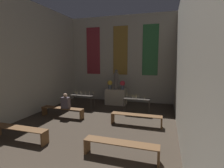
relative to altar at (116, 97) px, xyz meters
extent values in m
cube|color=#B2AD9E|center=(0.00, 1.02, 2.18)|extent=(6.73, 0.12, 5.28)
cube|color=maroon|center=(-1.82, 0.94, 2.71)|extent=(0.91, 0.03, 2.96)
cube|color=olive|center=(0.00, 0.94, 2.71)|extent=(0.91, 0.03, 2.96)
cube|color=#33723F|center=(1.82, 0.94, 2.71)|extent=(0.91, 0.03, 2.96)
cube|color=#B2AD9E|center=(-3.31, -4.15, 2.18)|extent=(0.12, 10.47, 5.28)
cube|color=#B2AD9E|center=(3.31, -4.15, 2.18)|extent=(0.12, 10.47, 5.28)
cube|color=#ADA38E|center=(0.00, 0.00, 0.00)|extent=(1.18, 0.72, 0.91)
cylinder|color=#5B5651|center=(0.00, 0.00, 0.93)|extent=(0.27, 0.27, 0.95)
sphere|color=#5B5651|center=(0.00, 0.00, 1.50)|extent=(0.19, 0.19, 0.19)
cylinder|color=#4C5666|center=(-0.38, 0.00, 0.58)|extent=(0.20, 0.20, 0.24)
sphere|color=gold|center=(-0.38, 0.00, 0.80)|extent=(0.30, 0.30, 0.30)
cylinder|color=#4C5666|center=(0.38, 0.00, 0.58)|extent=(0.20, 0.20, 0.24)
sphere|color=#DB3342|center=(0.38, 0.00, 0.80)|extent=(0.30, 0.30, 0.30)
cube|color=#332D28|center=(-1.46, -1.45, 0.28)|extent=(1.25, 0.46, 0.02)
cylinder|color=#332D28|center=(-2.06, -1.65, -0.09)|extent=(0.04, 0.04, 0.73)
cylinder|color=#332D28|center=(-0.87, -1.65, -0.09)|extent=(0.04, 0.04, 0.73)
cylinder|color=#332D28|center=(-2.06, -1.24, -0.09)|extent=(0.04, 0.04, 0.73)
cylinder|color=#332D28|center=(-0.87, -1.24, -0.09)|extent=(0.04, 0.04, 0.73)
cylinder|color=silver|center=(-1.05, -1.40, 0.37)|extent=(0.02, 0.02, 0.16)
sphere|color=#F9CC4C|center=(-1.05, -1.40, 0.46)|extent=(0.02, 0.02, 0.02)
cylinder|color=silver|center=(-1.95, -1.38, 0.35)|extent=(0.02, 0.02, 0.12)
sphere|color=#F9CC4C|center=(-1.95, -1.38, 0.43)|extent=(0.02, 0.02, 0.02)
cylinder|color=silver|center=(-1.18, -1.59, 0.37)|extent=(0.02, 0.02, 0.16)
sphere|color=#F9CC4C|center=(-1.18, -1.59, 0.47)|extent=(0.02, 0.02, 0.02)
cylinder|color=silver|center=(-1.72, -1.64, 0.37)|extent=(0.02, 0.02, 0.15)
sphere|color=#F9CC4C|center=(-1.72, -1.64, 0.45)|extent=(0.02, 0.02, 0.02)
cylinder|color=silver|center=(-0.90, -1.29, 0.36)|extent=(0.02, 0.02, 0.14)
sphere|color=#F9CC4C|center=(-0.90, -1.29, 0.45)|extent=(0.02, 0.02, 0.02)
cylinder|color=silver|center=(-1.36, -1.30, 0.38)|extent=(0.02, 0.02, 0.17)
sphere|color=#F9CC4C|center=(-1.36, -1.30, 0.48)|extent=(0.02, 0.02, 0.02)
cylinder|color=silver|center=(-1.42, -1.56, 0.36)|extent=(0.02, 0.02, 0.13)
sphere|color=#F9CC4C|center=(-1.42, -1.56, 0.43)|extent=(0.02, 0.02, 0.02)
cylinder|color=silver|center=(-1.72, -1.60, 0.34)|extent=(0.02, 0.02, 0.10)
sphere|color=#F9CC4C|center=(-1.72, -1.60, 0.40)|extent=(0.02, 0.02, 0.02)
cylinder|color=silver|center=(-1.58, -1.39, 0.38)|extent=(0.02, 0.02, 0.18)
sphere|color=#F9CC4C|center=(-1.58, -1.39, 0.48)|extent=(0.02, 0.02, 0.02)
cylinder|color=silver|center=(-1.14, -1.24, 0.38)|extent=(0.02, 0.02, 0.18)
sphere|color=#F9CC4C|center=(-1.14, -1.24, 0.48)|extent=(0.02, 0.02, 0.02)
cylinder|color=silver|center=(-1.75, -1.44, 0.38)|extent=(0.02, 0.02, 0.17)
sphere|color=#F9CC4C|center=(-1.75, -1.44, 0.48)|extent=(0.02, 0.02, 0.02)
cylinder|color=silver|center=(-1.49, -1.51, 0.38)|extent=(0.02, 0.02, 0.17)
sphere|color=#F9CC4C|center=(-1.49, -1.51, 0.47)|extent=(0.02, 0.02, 0.02)
cube|color=#332D28|center=(1.46, -1.45, 0.28)|extent=(1.25, 0.46, 0.02)
cylinder|color=#332D28|center=(0.87, -1.65, -0.09)|extent=(0.04, 0.04, 0.73)
cylinder|color=#332D28|center=(2.06, -1.65, -0.09)|extent=(0.04, 0.04, 0.73)
cylinder|color=#332D28|center=(0.87, -1.24, -0.09)|extent=(0.04, 0.04, 0.73)
cylinder|color=#332D28|center=(2.06, -1.24, -0.09)|extent=(0.04, 0.04, 0.73)
cylinder|color=silver|center=(1.44, -1.57, 0.34)|extent=(0.02, 0.02, 0.10)
sphere|color=#F9CC4C|center=(1.44, -1.57, 0.41)|extent=(0.02, 0.02, 0.02)
cylinder|color=silver|center=(1.26, -1.50, 0.35)|extent=(0.02, 0.02, 0.11)
sphere|color=#F9CC4C|center=(1.26, -1.50, 0.42)|extent=(0.02, 0.02, 0.02)
cylinder|color=silver|center=(1.26, -1.35, 0.35)|extent=(0.02, 0.02, 0.11)
sphere|color=#F9CC4C|center=(1.26, -1.35, 0.42)|extent=(0.02, 0.02, 0.02)
cylinder|color=silver|center=(1.07, -1.37, 0.35)|extent=(0.02, 0.02, 0.10)
sphere|color=#F9CC4C|center=(1.07, -1.37, 0.41)|extent=(0.02, 0.02, 0.02)
cylinder|color=silver|center=(1.42, -1.44, 0.38)|extent=(0.02, 0.02, 0.18)
sphere|color=#F9CC4C|center=(1.42, -1.44, 0.48)|extent=(0.02, 0.02, 0.02)
cylinder|color=silver|center=(1.46, -1.53, 0.38)|extent=(0.02, 0.02, 0.17)
sphere|color=#F9CC4C|center=(1.46, -1.53, 0.47)|extent=(0.02, 0.02, 0.02)
cylinder|color=silver|center=(1.84, -1.55, 0.35)|extent=(0.02, 0.02, 0.11)
sphere|color=#F9CC4C|center=(1.84, -1.55, 0.42)|extent=(0.02, 0.02, 0.02)
cylinder|color=silver|center=(1.34, -1.52, 0.34)|extent=(0.02, 0.02, 0.10)
sphere|color=#F9CC4C|center=(1.34, -1.52, 0.40)|extent=(0.02, 0.02, 0.02)
cylinder|color=silver|center=(1.53, -1.34, 0.37)|extent=(0.02, 0.02, 0.15)
sphere|color=#F9CC4C|center=(1.53, -1.34, 0.46)|extent=(0.02, 0.02, 0.02)
cylinder|color=silver|center=(0.95, -1.37, 0.38)|extent=(0.02, 0.02, 0.17)
sphere|color=#F9CC4C|center=(0.95, -1.37, 0.47)|extent=(0.02, 0.02, 0.02)
cylinder|color=silver|center=(1.41, -1.63, 0.35)|extent=(0.02, 0.02, 0.11)
sphere|color=#F9CC4C|center=(1.41, -1.63, 0.42)|extent=(0.02, 0.02, 0.02)
cylinder|color=silver|center=(0.96, -1.32, 0.34)|extent=(0.02, 0.02, 0.10)
sphere|color=#F9CC4C|center=(0.96, -1.32, 0.40)|extent=(0.02, 0.02, 0.02)
cube|color=brown|center=(-1.69, -5.45, -0.03)|extent=(2.02, 0.36, 0.03)
cube|color=brown|center=(-0.71, -5.45, -0.25)|extent=(0.06, 0.32, 0.41)
cube|color=brown|center=(1.69, -5.45, -0.03)|extent=(2.02, 0.36, 0.03)
cube|color=brown|center=(0.71, -5.45, -0.25)|extent=(0.06, 0.32, 0.41)
cube|color=brown|center=(2.68, -5.45, -0.25)|extent=(0.06, 0.32, 0.41)
cube|color=brown|center=(-1.69, -2.98, -0.03)|extent=(2.02, 0.36, 0.03)
cube|color=brown|center=(-2.68, -2.98, -0.25)|extent=(0.06, 0.32, 0.41)
cube|color=brown|center=(-0.71, -2.98, -0.25)|extent=(0.06, 0.32, 0.41)
cube|color=brown|center=(1.69, -2.98, -0.03)|extent=(2.02, 0.36, 0.03)
cube|color=brown|center=(0.71, -2.98, -0.25)|extent=(0.06, 0.32, 0.41)
cube|color=brown|center=(2.68, -2.98, -0.25)|extent=(0.06, 0.32, 0.41)
cube|color=#564C56|center=(-1.52, -2.98, 0.23)|extent=(0.36, 0.24, 0.49)
sphere|color=tan|center=(-1.52, -2.98, 0.57)|extent=(0.18, 0.18, 0.18)
camera|label=1|loc=(2.77, -9.68, 2.14)|focal=28.00mm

